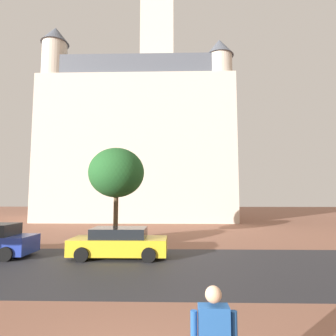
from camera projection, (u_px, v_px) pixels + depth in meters
name	position (u px, v px, depth m)	size (l,w,h in m)	color
ground_plane	(159.00, 256.00, 13.50)	(120.00, 120.00, 0.00)	#93604C
street_asphalt_strip	(157.00, 267.00, 11.51)	(120.00, 7.63, 0.00)	#2D2D33
landmark_building	(142.00, 139.00, 36.48)	(22.41, 13.31, 37.17)	beige
car_yellow	(119.00, 243.00, 13.29)	(4.50, 2.04, 1.39)	gold
tree_curb_far	(116.00, 173.00, 17.73)	(3.48, 3.48, 5.93)	brown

